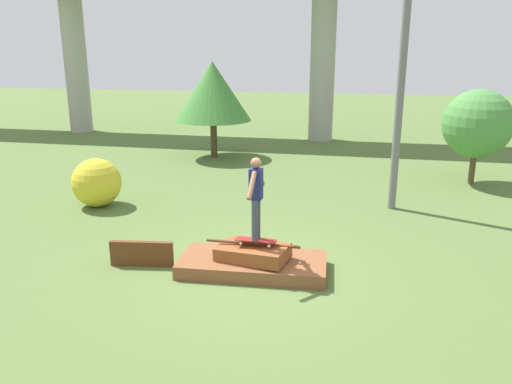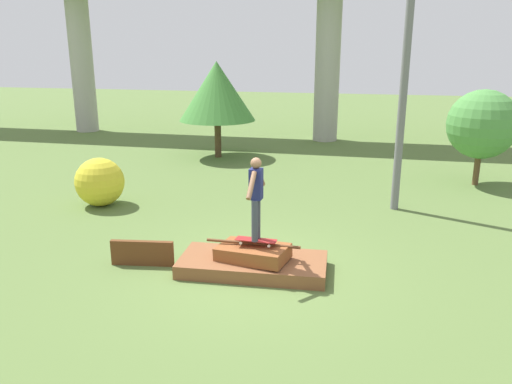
{
  "view_description": "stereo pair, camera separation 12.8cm",
  "coord_description": "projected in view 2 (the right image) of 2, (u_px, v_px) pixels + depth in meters",
  "views": [
    {
      "loc": [
        1.86,
        -8.44,
        4.03
      ],
      "look_at": [
        0.08,
        -0.07,
        1.58
      ],
      "focal_mm": 35.0,
      "sensor_mm": 36.0,
      "label": 1
    },
    {
      "loc": [
        1.98,
        -8.42,
        4.03
      ],
      "look_at": [
        0.08,
        -0.07,
        1.58
      ],
      "focal_mm": 35.0,
      "sensor_mm": 36.0,
      "label": 2
    }
  ],
  "objects": [
    {
      "name": "bush_yellow_flowering",
      "position": [
        100.0,
        182.0,
        13.22
      ],
      "size": [
        1.29,
        1.29,
        1.29
      ],
      "color": "gold",
      "rests_on": "ground_plane"
    },
    {
      "name": "tree_behind_left",
      "position": [
        482.0,
        124.0,
        14.91
      ],
      "size": [
        2.07,
        2.07,
        2.91
      ],
      "color": "brown",
      "rests_on": "ground_plane"
    },
    {
      "name": "tree_behind_right",
      "position": [
        217.0,
        91.0,
        18.7
      ],
      "size": [
        2.89,
        2.89,
        3.62
      ],
      "color": "#4C3823",
      "rests_on": "ground_plane"
    },
    {
      "name": "utility_pole",
      "position": [
        408.0,
        40.0,
        11.93
      ],
      "size": [
        1.3,
        0.2,
        8.25
      ],
      "color": "slate",
      "rests_on": "ground_plane"
    },
    {
      "name": "scrap_plank_loose",
      "position": [
        142.0,
        253.0,
        9.61
      ],
      "size": [
        1.22,
        0.28,
        0.5
      ],
      "color": "#5B3319",
      "rests_on": "ground_plane"
    },
    {
      "name": "scrap_pile",
      "position": [
        253.0,
        262.0,
        9.36
      ],
      "size": [
        2.81,
        1.4,
        0.58
      ],
      "color": "brown",
      "rests_on": "ground_plane"
    },
    {
      "name": "skateboard",
      "position": [
        256.0,
        240.0,
        9.16
      ],
      "size": [
        0.77,
        0.24,
        0.09
      ],
      "color": "maroon",
      "rests_on": "scrap_pile"
    },
    {
      "name": "skater",
      "position": [
        256.0,
        194.0,
        8.91
      ],
      "size": [
        0.23,
        1.07,
        1.54
      ],
      "color": "#383D4C",
      "rests_on": "skateboard"
    },
    {
      "name": "ground_plane",
      "position": [
        253.0,
        271.0,
        9.42
      ],
      "size": [
        80.0,
        80.0,
        0.0
      ],
      "primitive_type": "plane",
      "color": "#567038"
    }
  ]
}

